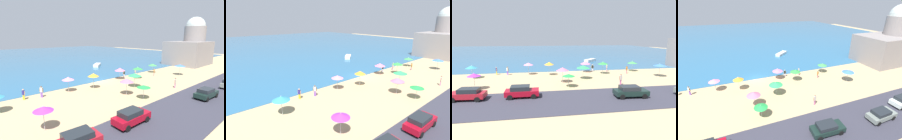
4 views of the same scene
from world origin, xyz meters
TOP-DOWN VIEW (x-y plane):
  - ground_plane at (0.00, 0.00)m, footprint 160.00×160.00m
  - sea at (0.00, 55.00)m, footprint 150.00×110.00m
  - beach_umbrella_0 at (14.96, -2.08)m, footprint 2.10×2.10m
  - beach_umbrella_1 at (-3.66, -3.40)m, footprint 1.88×1.88m
  - beach_umbrella_2 at (-7.75, -2.24)m, footprint 1.92×1.92m
  - beach_umbrella_3 at (-1.36, -12.26)m, footprint 1.94×1.94m
  - beach_umbrella_4 at (4.32, -1.61)m, footprint 2.15×2.15m
  - beach_umbrella_5 at (2.22, -7.48)m, footprint 2.36×2.36m
  - beach_umbrella_6 at (-17.88, -3.99)m, footprint 2.10×2.10m
  - beach_umbrella_7 at (-1.86, -9.44)m, footprint 2.10×2.10m
  - beach_umbrella_8 at (7.45, -3.73)m, footprint 2.12×2.12m
  - beach_umbrella_9 at (-15.08, -11.44)m, footprint 1.88×1.88m
  - beach_umbrella_10 at (17.34, -7.88)m, footprint 2.38×2.38m
  - bather_0 at (9.26, -1.54)m, footprint 0.36×0.51m
  - bather_1 at (12.51, -4.30)m, footprint 0.47×0.39m
  - bather_2 at (-11.92, -1.97)m, footprint 0.44×0.42m
  - bather_3 at (6.12, -1.06)m, footprint 0.56×0.28m
  - bather_4 at (-14.16, -1.33)m, footprint 0.36×0.52m
  - bather_5 at (7.05, -12.45)m, footprint 0.55×0.31m
  - parked_car_0 at (-8.05, -16.03)m, footprint 4.18×1.86m
  - skiff_nearshore at (10.48, 14.49)m, footprint 4.64×4.42m
  - harbor_fortress at (36.07, -1.53)m, footprint 13.57×10.72m

SIDE VIEW (x-z plane):
  - ground_plane at x=0.00m, z-range 0.00..0.00m
  - sea at x=0.00m, z-range 0.00..0.05m
  - skiff_nearshore at x=10.48m, z-range 0.05..0.72m
  - parked_car_0 at x=-8.05m, z-range 0.10..1.60m
  - bather_4 at x=-14.16m, z-range 0.09..1.69m
  - bather_3 at x=6.12m, z-range 0.09..1.70m
  - bather_1 at x=12.51m, z-range 0.10..1.74m
  - bather_0 at x=9.26m, z-range 0.11..1.82m
  - bather_2 at x=-11.92m, z-range 0.11..1.83m
  - bather_5 at x=7.05m, z-range 0.11..1.93m
  - beach_umbrella_3 at x=-1.36m, z-range 0.81..2.92m
  - beach_umbrella_0 at x=14.96m, z-range 0.85..3.12m
  - beach_umbrella_4 at x=4.32m, z-range 0.87..3.29m
  - beach_umbrella_6 at x=-17.88m, z-range 0.93..3.43m
  - beach_umbrella_2 at x=-7.75m, z-range 0.95..3.44m
  - beach_umbrella_9 at x=-15.08m, z-range 0.96..3.46m
  - beach_umbrella_5 at x=2.22m, z-range 0.96..3.51m
  - beach_umbrella_8 at x=7.45m, z-range 0.97..3.50m
  - beach_umbrella_10 at x=17.34m, z-range 1.00..3.54m
  - beach_umbrella_7 at x=-1.86m, z-range 0.98..3.62m
  - beach_umbrella_1 at x=-3.66m, z-range 1.02..3.74m
  - harbor_fortress at x=36.07m, z-range -2.14..12.80m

